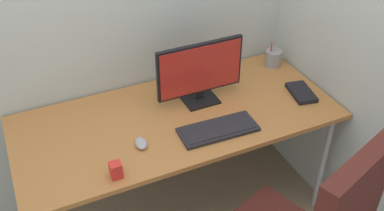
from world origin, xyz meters
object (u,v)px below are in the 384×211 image
object	(u,v)px
mouse	(141,143)
notebook	(301,92)
keyboard	(218,129)
monitor	(200,71)
pen_holder	(273,58)
desk_clamp_accessory	(116,170)

from	to	relation	value
mouse	notebook	world-z (taller)	mouse
keyboard	monitor	bearing A→B (deg)	83.43
keyboard	pen_holder	world-z (taller)	pen_holder
notebook	monitor	bearing A→B (deg)	171.83
desk_clamp_accessory	keyboard	bearing A→B (deg)	9.70
notebook	keyboard	bearing A→B (deg)	-159.57
mouse	notebook	distance (m)	0.96
monitor	notebook	distance (m)	0.60
monitor	desk_clamp_accessory	size ratio (longest dim) A/B	6.37
pen_holder	notebook	size ratio (longest dim) A/B	0.83
monitor	keyboard	distance (m)	0.33
monitor	notebook	bearing A→B (deg)	-19.26
keyboard	mouse	xyz separation A→B (m)	(-0.39, 0.05, 0.01)
monitor	pen_holder	size ratio (longest dim) A/B	2.93
keyboard	pen_holder	xyz separation A→B (m)	(0.60, 0.43, 0.04)
monitor	keyboard	world-z (taller)	monitor
desk_clamp_accessory	pen_holder	bearing A→B (deg)	24.49
pen_holder	monitor	bearing A→B (deg)	-165.27
notebook	desk_clamp_accessory	world-z (taller)	desk_clamp_accessory
notebook	desk_clamp_accessory	size ratio (longest dim) A/B	2.61
mouse	pen_holder	distance (m)	1.06
monitor	desk_clamp_accessory	bearing A→B (deg)	-147.31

